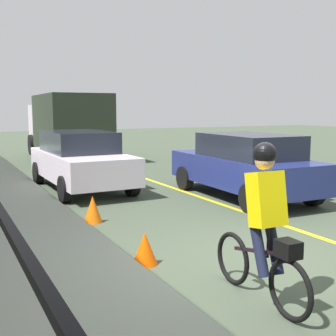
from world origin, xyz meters
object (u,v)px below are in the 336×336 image
(patrol_sedan, at_px, (245,164))
(box_truck_background, at_px, (67,124))
(traffic_cone_far, at_px, (93,209))
(cyclist_lead, at_px, (264,225))
(traffic_cone_near, at_px, (145,249))
(parked_sedan_rear, at_px, (80,159))

(patrol_sedan, distance_m, box_truck_background, 10.59)
(traffic_cone_far, bearing_deg, box_truck_background, -12.19)
(patrol_sedan, xyz_separation_m, box_truck_background, (10.43, 1.70, 0.73))
(cyclist_lead, relative_size, patrol_sedan, 0.41)
(traffic_cone_near, bearing_deg, traffic_cone_far, -1.33)
(cyclist_lead, bearing_deg, traffic_cone_far, 10.25)
(cyclist_lead, height_order, traffic_cone_near, cyclist_lead)
(patrol_sedan, height_order, parked_sedan_rear, same)
(box_truck_background, bearing_deg, parked_sedan_rear, 169.74)
(cyclist_lead, relative_size, parked_sedan_rear, 0.41)
(traffic_cone_near, bearing_deg, cyclist_lead, -158.82)
(box_truck_background, relative_size, traffic_cone_near, 14.60)
(box_truck_background, xyz_separation_m, traffic_cone_near, (-13.56, 2.44, -1.32))
(parked_sedan_rear, bearing_deg, patrol_sedan, 46.97)
(traffic_cone_near, distance_m, traffic_cone_far, 2.55)
(patrol_sedan, xyz_separation_m, traffic_cone_near, (-3.14, 4.14, -0.59))
(patrol_sedan, xyz_separation_m, traffic_cone_far, (-0.59, 4.08, -0.56))
(patrol_sedan, xyz_separation_m, parked_sedan_rear, (2.99, 3.27, 0.00))
(cyclist_lead, distance_m, traffic_cone_far, 4.37)
(parked_sedan_rear, bearing_deg, cyclist_lead, -2.05)
(box_truck_background, bearing_deg, traffic_cone_near, 171.47)
(cyclist_lead, distance_m, traffic_cone_near, 1.97)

